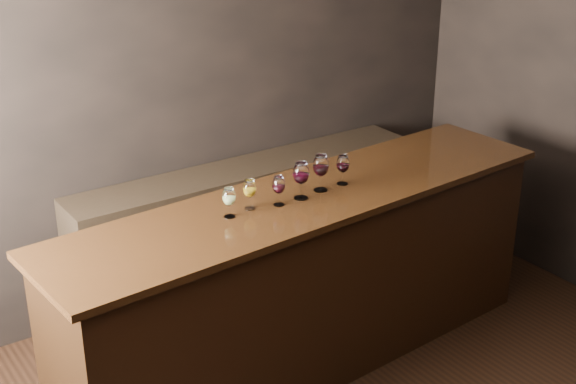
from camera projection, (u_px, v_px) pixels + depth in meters
room_shell at (328, 145)px, 3.27m from camera, size 5.02×4.52×2.81m
bar_counter at (307, 285)px, 4.76m from camera, size 3.13×0.88×1.08m
bar_top at (308, 198)px, 4.54m from camera, size 3.24×0.96×0.04m
back_bar_shelf at (249, 227)px, 5.66m from camera, size 2.58×0.40×0.93m
glass_white at (229, 197)px, 4.21m from camera, size 0.07×0.07×0.17m
glass_amber at (250, 189)px, 4.31m from camera, size 0.07×0.07×0.17m
glass_red_a at (279, 186)px, 4.36m from camera, size 0.07×0.07×0.17m
glass_red_b at (301, 174)px, 4.43m from camera, size 0.09×0.09×0.22m
glass_red_c at (321, 166)px, 4.53m from camera, size 0.09×0.09×0.22m
glass_red_d at (343, 165)px, 4.63m from camera, size 0.08×0.08×0.18m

